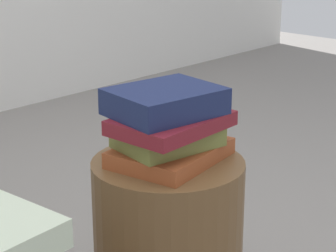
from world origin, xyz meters
name	(u,v)px	position (x,y,z in m)	size (l,w,h in m)	color
side_table	(168,247)	(0.00, 0.00, 0.23)	(0.36, 0.36, 0.45)	brown
book_rust	(171,153)	(0.01, 0.00, 0.47)	(0.26, 0.20, 0.04)	#994723
book_olive	(169,138)	(0.00, 0.00, 0.51)	(0.22, 0.16, 0.04)	olive
book_maroon	(172,123)	(0.00, -0.01, 0.55)	(0.27, 0.18, 0.03)	maroon
book_navy	(165,101)	(0.00, 0.01, 0.60)	(0.24, 0.19, 0.06)	#19234C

